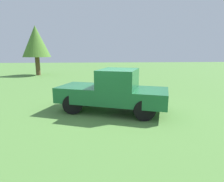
% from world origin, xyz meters
% --- Properties ---
extents(ground_plane, '(80.00, 80.00, 0.00)m').
position_xyz_m(ground_plane, '(0.00, 0.00, 0.00)').
color(ground_plane, '#54843D').
extents(pickup_truck, '(4.94, 3.33, 1.83)m').
position_xyz_m(pickup_truck, '(-0.08, 0.05, 0.95)').
color(pickup_truck, black).
rests_on(pickup_truck, ground_plane).
extents(tree_back_left, '(2.99, 2.99, 5.35)m').
position_xyz_m(tree_back_left, '(-7.31, 13.97, 3.64)').
color(tree_back_left, brown).
rests_on(tree_back_left, ground_plane).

